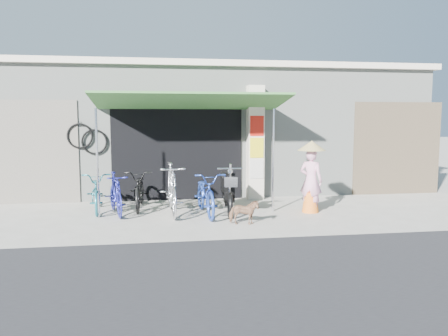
{
  "coord_description": "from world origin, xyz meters",
  "views": [
    {
      "loc": [
        -1.68,
        -8.9,
        2.11
      ],
      "look_at": [
        -0.2,
        1.0,
        1.0
      ],
      "focal_mm": 35.0,
      "sensor_mm": 36.0,
      "label": 1
    }
  ],
  "objects": [
    {
      "name": "awning",
      "position": [
        -0.9,
        1.63,
        2.51
      ],
      "size": [
        4.6,
        1.88,
        2.72
      ],
      "color": "#33692F",
      "rests_on": "ground"
    },
    {
      "name": "neighbour_right",
      "position": [
        5.0,
        2.59,
        1.3
      ],
      "size": [
        2.6,
        0.06,
        2.6
      ],
      "primitive_type": "cube",
      "color": "brown",
      "rests_on": "ground"
    },
    {
      "name": "shop_pillar",
      "position": [
        0.85,
        2.45,
        1.5
      ],
      "size": [
        0.42,
        0.44,
        3.0
      ],
      "color": "beige",
      "rests_on": "ground"
    },
    {
      "name": "bike_navy",
      "position": [
        -0.66,
        0.6,
        0.49
      ],
      "size": [
        0.79,
        1.91,
        0.98
      ],
      "primitive_type": "imported",
      "rotation": [
        0.0,
        0.0,
        0.08
      ],
      "color": "#223F9D",
      "rests_on": "ground"
    },
    {
      "name": "bike_blue",
      "position": [
        -2.65,
        0.95,
        0.47
      ],
      "size": [
        0.81,
        1.62,
        0.94
      ],
      "primitive_type": "imported",
      "rotation": [
        0.0,
        0.0,
        0.25
      ],
      "color": "navy",
      "rests_on": "ground"
    },
    {
      "name": "bike_silver",
      "position": [
        -1.41,
        0.79,
        0.57
      ],
      "size": [
        0.64,
        1.94,
        1.15
      ],
      "primitive_type": "imported",
      "rotation": [
        0.0,
        0.0,
        0.05
      ],
      "color": "silver",
      "rests_on": "ground"
    },
    {
      "name": "neighbour_left",
      "position": [
        -5.0,
        2.59,
        1.3
      ],
      "size": [
        2.6,
        0.06,
        2.6
      ],
      "primitive_type": "cube",
      "color": "#6B665B",
      "rests_on": "ground"
    },
    {
      "name": "ground",
      "position": [
        0.0,
        0.0,
        0.0
      ],
      "size": [
        80.0,
        80.0,
        0.0
      ],
      "primitive_type": "plane",
      "color": "#AFA99E",
      "rests_on": "ground"
    },
    {
      "name": "moped",
      "position": [
        -0.12,
        0.92,
        0.5
      ],
      "size": [
        0.55,
        1.93,
        1.09
      ],
      "rotation": [
        0.0,
        0.0,
        -0.09
      ],
      "color": "black",
      "rests_on": "ground"
    },
    {
      "name": "road_strip",
      "position": [
        0.0,
        -4.5,
        0.01
      ],
      "size": [
        80.0,
        6.0,
        0.01
      ],
      "primitive_type": "cube",
      "color": "#2C2C2E",
      "rests_on": "ground"
    },
    {
      "name": "nun",
      "position": [
        1.74,
        0.54,
        0.82
      ],
      "size": [
        0.64,
        0.64,
        1.64
      ],
      "rotation": [
        0.0,
        0.0,
        2.43
      ],
      "color": "pink",
      "rests_on": "ground"
    },
    {
      "name": "bike_teal",
      "position": [
        -3.11,
        1.37,
        0.46
      ],
      "size": [
        0.84,
        1.83,
        0.93
      ],
      "primitive_type": "imported",
      "rotation": [
        0.0,
        0.0,
        0.13
      ],
      "color": "#175E6A",
      "rests_on": "ground"
    },
    {
      "name": "bike_black",
      "position": [
        -2.14,
        1.52,
        0.47
      ],
      "size": [
        0.68,
        1.82,
        0.95
      ],
      "primitive_type": "imported",
      "rotation": [
        0.0,
        0.0,
        -0.03
      ],
      "color": "black",
      "rests_on": "ground"
    },
    {
      "name": "street_dog",
      "position": [
        -0.01,
        -0.41,
        0.25
      ],
      "size": [
        0.64,
        0.38,
        0.51
      ],
      "primitive_type": "imported",
      "rotation": [
        0.0,
        0.0,
        1.38
      ],
      "color": "#997351",
      "rests_on": "ground"
    },
    {
      "name": "bicycle_shop",
      "position": [
        -0.0,
        5.09,
        1.83
      ],
      "size": [
        12.3,
        5.3,
        3.66
      ],
      "color": "#9FA59D",
      "rests_on": "ground"
    }
  ]
}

